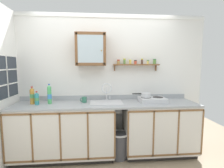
# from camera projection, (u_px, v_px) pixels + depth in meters

# --- Properties ---
(back_wall) EXTENTS (3.68, 0.07, 2.46)m
(back_wall) POSITION_uv_depth(u_px,v_px,m) (105.00, 82.00, 3.17)
(back_wall) COLOR white
(back_wall) RESTS_ON ground
(lower_cabinet_run) EXTENTS (1.66, 0.64, 0.89)m
(lower_cabinet_run) POSITION_uv_depth(u_px,v_px,m) (64.00, 131.00, 2.86)
(lower_cabinet_run) COLOR black
(lower_cabinet_run) RESTS_ON ground
(lower_cabinet_run_right) EXTENTS (1.23, 0.64, 0.89)m
(lower_cabinet_run_right) POSITION_uv_depth(u_px,v_px,m) (159.00, 128.00, 3.00)
(lower_cabinet_run_right) COLOR black
(lower_cabinet_run_right) RESTS_ON ground
(countertop) EXTENTS (3.04, 0.66, 0.03)m
(countertop) POSITION_uv_depth(u_px,v_px,m) (106.00, 104.00, 2.87)
(countertop) COLOR #9EA3A8
(countertop) RESTS_ON lower_cabinet_run
(backsplash) EXTENTS (3.04, 0.02, 0.08)m
(backsplash) POSITION_uv_depth(u_px,v_px,m) (105.00, 97.00, 3.17)
(backsplash) COLOR #9EA3A8
(backsplash) RESTS_ON countertop
(sink) EXTENTS (0.54, 0.45, 0.46)m
(sink) POSITION_uv_depth(u_px,v_px,m) (107.00, 104.00, 2.91)
(sink) COLOR silver
(sink) RESTS_ON countertop
(hot_plate_stove) EXTENTS (0.44, 0.33, 0.08)m
(hot_plate_stove) POSITION_uv_depth(u_px,v_px,m) (152.00, 100.00, 2.94)
(hot_plate_stove) COLOR silver
(hot_plate_stove) RESTS_ON countertop
(saucepan) EXTENTS (0.32, 0.17, 0.07)m
(saucepan) POSITION_uv_depth(u_px,v_px,m) (146.00, 95.00, 2.95)
(saucepan) COLOR silver
(saucepan) RESTS_ON hot_plate_stove
(bottle_juice_amber_0) EXTENTS (0.07, 0.07, 0.29)m
(bottle_juice_amber_0) POSITION_uv_depth(u_px,v_px,m) (32.00, 96.00, 2.79)
(bottle_juice_amber_0) COLOR gold
(bottle_juice_amber_0) RESTS_ON countertop
(bottle_detergent_teal_1) EXTENTS (0.07, 0.07, 0.22)m
(bottle_detergent_teal_1) POSITION_uv_depth(u_px,v_px,m) (37.00, 99.00, 2.74)
(bottle_detergent_teal_1) COLOR teal
(bottle_detergent_teal_1) RESTS_ON countertop
(bottle_soda_green_2) EXTENTS (0.07, 0.07, 0.33)m
(bottle_soda_green_2) POSITION_uv_depth(u_px,v_px,m) (49.00, 95.00, 2.81)
(bottle_soda_green_2) COLOR #4CB266
(bottle_soda_green_2) RESTS_ON countertop
(mug) EXTENTS (0.11, 0.08, 0.09)m
(mug) POSITION_uv_depth(u_px,v_px,m) (84.00, 100.00, 2.91)
(mug) COLOR #337259
(mug) RESTS_ON countertop
(wall_cabinet) EXTENTS (0.51, 0.30, 0.55)m
(wall_cabinet) POSITION_uv_depth(u_px,v_px,m) (91.00, 50.00, 2.92)
(wall_cabinet) COLOR brown
(spice_shelf) EXTENTS (0.83, 0.14, 0.22)m
(spice_shelf) POSITION_uv_depth(u_px,v_px,m) (136.00, 64.00, 3.09)
(spice_shelf) COLOR brown
(window) EXTENTS (0.03, 0.70, 0.68)m
(window) POSITION_uv_depth(u_px,v_px,m) (6.00, 77.00, 2.62)
(window) COLOR #262D38
(trash_bin) EXTENTS (0.32, 0.32, 0.44)m
(trash_bin) POSITION_uv_depth(u_px,v_px,m) (120.00, 145.00, 2.87)
(trash_bin) COLOR #4C4C51
(trash_bin) RESTS_ON ground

